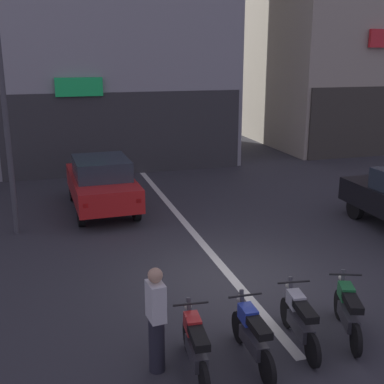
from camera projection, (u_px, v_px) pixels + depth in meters
The scene contains 9 objects.
ground_plane at pixel (232, 279), 10.40m from camera, with size 120.00×120.00×0.00m, color #333338.
lane_centre_line at pixel (166, 201), 15.94m from camera, with size 0.20×18.00×0.01m, color silver.
car_red_crossing_near at pixel (102, 182), 14.74m from camera, with size 1.88×4.15×1.64m.
street_lamp at pixel (2, 82), 11.98m from camera, with size 0.36×0.36×6.42m.
motorcycle_red_row_leftmost at pixel (195, 345), 7.23m from camera, with size 0.55×1.67×0.98m.
motorcycle_blue_row_left_mid at pixel (252, 335), 7.50m from camera, with size 0.55×1.67×0.98m.
motorcycle_silver_row_centre at pixel (299, 319), 7.94m from camera, with size 0.55×1.66×0.98m.
motorcycle_green_row_right_mid at pixel (348, 310), 8.21m from camera, with size 0.70×1.60×0.98m.
person_by_motorcycles at pixel (156, 319), 7.16m from camera, with size 0.26×0.38×1.67m.
Camera 1 is at (-3.53, -8.88, 4.59)m, focal length 45.84 mm.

